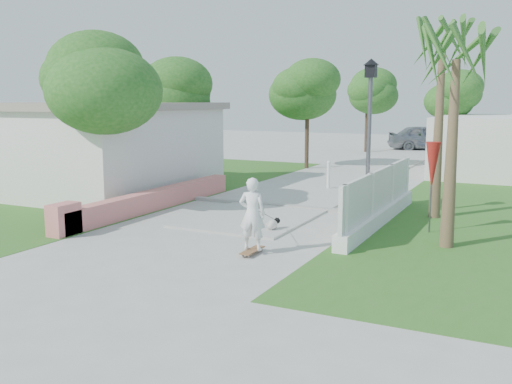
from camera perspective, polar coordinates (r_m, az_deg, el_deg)
The scene contains 21 objects.
ground at distance 12.78m, azimuth -8.59°, elevation -6.01°, with size 90.00×90.00×0.00m, color #B7B7B2.
path_strip at distance 31.09m, azimuth 12.93°, elevation 2.89°, with size 3.20×36.00×0.06m, color #B7B7B2.
curb at distance 17.89m, azimuth 2.42°, elevation -1.36°, with size 6.50×0.25×0.10m, color #999993.
grass_left at distance 23.17m, azimuth -11.55°, elevation 0.78°, with size 8.00×20.00×0.01m, color #316B21.
pink_wall at distance 17.42m, azimuth -10.88°, elevation -0.94°, with size 0.45×8.20×0.80m.
house_left at distance 22.13m, azimuth -16.92°, elevation 4.42°, with size 8.40×7.40×3.23m.
lattice_fence at distance 15.79m, azimuth 12.30°, elevation -1.17°, with size 0.35×7.00×1.50m.
building_right at distance 28.19m, azimuth 24.03°, elevation 4.29°, with size 6.00×8.00×2.60m, color silver.
street_lamp at distance 16.17m, azimuth 11.24°, elevation 5.83°, with size 0.44×0.44×4.44m.
bollard at distance 21.42m, azimuth 7.25°, elevation 1.77°, with size 0.14×0.14×1.09m.
patio_umbrella at distance 14.86m, azimuth 17.22°, elevation 2.44°, with size 0.36×0.36×2.30m.
tree_left_near at distance 17.47m, azimuth -15.53°, elevation 10.49°, with size 3.60×3.60×5.28m.
tree_left_mid at distance 22.43m, azimuth -7.96°, elevation 9.55°, with size 3.20×3.20×4.85m.
tree_path_left at distance 27.95m, azimuth 5.20°, elevation 10.18°, with size 3.40×3.40×5.23m.
tree_path_right at distance 30.32m, azimuth 19.15°, elevation 9.02°, with size 3.00×3.00×4.79m.
tree_path_far at distance 37.40m, azimuth 11.10°, elevation 9.80°, with size 3.20×3.20×5.17m.
palm_far at distance 16.82m, azimuth 18.12°, elevation 12.70°, with size 1.80×1.80×5.30m.
palm_near at distance 13.41m, azimuth 19.36°, elevation 11.36°, with size 1.80×1.80×4.70m.
skateboarder at distance 13.05m, azimuth 0.16°, elevation -2.13°, with size 0.83×2.76×1.69m.
dog at distance 14.57m, azimuth 1.72°, elevation -3.22°, with size 0.34×0.51×0.36m.
parked_car at distance 39.71m, azimuth 16.68°, elevation 5.24°, with size 1.99×4.94×1.68m, color #AEB0B6.
Camera 1 is at (7.09, -10.09, 3.34)m, focal length 40.00 mm.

